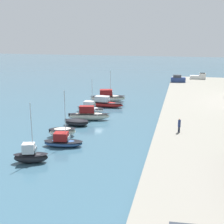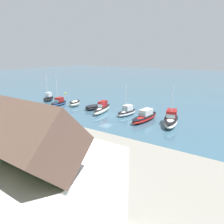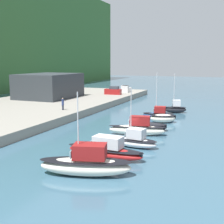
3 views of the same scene
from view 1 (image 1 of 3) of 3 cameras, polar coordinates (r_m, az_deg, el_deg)
The scene contains 12 objects.
ground_plane at distance 58.94m, azimuth -3.02°, elevation -1.11°, with size 320.00×320.00×0.00m, color #385B70.
moored_boat_0 at distance 72.60m, azimuth -0.83°, elevation 2.73°, with size 4.57×8.64×7.42m.
moored_boat_1 at distance 67.61m, azimuth -1.54°, elevation 1.66°, with size 2.77×8.77×2.35m.
moored_boat_2 at distance 63.24m, azimuth -4.01°, elevation 0.70°, with size 2.72×5.94×6.80m.
moored_boat_3 at distance 57.50m, azimuth -4.32°, elevation -0.53°, with size 3.36×7.95×2.66m.
moored_boat_4 at distance 54.49m, azimuth -6.51°, elevation -1.86°, with size 2.64×4.40×1.06m.
moored_boat_5 at distance 49.07m, azimuth -9.05°, elevation -3.57°, with size 3.43×4.62×1.42m.
moored_boat_6 at distance 44.88m, azimuth -8.98°, elevation -5.33°, with size 2.91×5.84×8.05m.
moored_boat_7 at distance 40.19m, azimuth -14.67°, elevation -7.70°, with size 2.79×4.55×7.63m.
parked_car_1 at distance 94.99m, azimuth 11.96°, elevation 5.91°, with size 2.25×4.37×2.16m.
pickup_truck_1 at distance 102.98m, azimuth 15.66°, elevation 6.28°, with size 2.19×4.82×1.90m.
person_on_quay at distance 47.02m, azimuth 12.19°, elevation -2.38°, with size 0.40×0.40×2.14m.
Camera 1 is at (54.59, 15.71, 15.73)m, focal length 50.00 mm.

